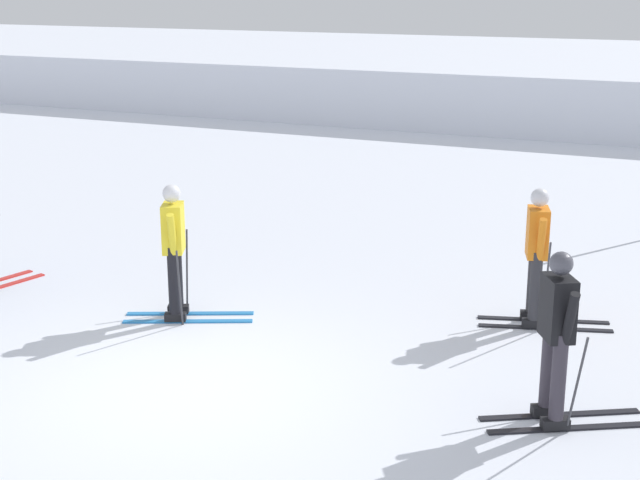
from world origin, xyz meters
TOP-DOWN VIEW (x-y plane):
  - ground_plane at (0.00, 0.00)m, footprint 120.00×120.00m
  - far_snow_ridge at (0.00, 21.30)m, footprint 80.00×9.07m
  - skier_orange at (2.84, 3.34)m, footprint 1.64×0.97m
  - skier_yellow at (-1.25, 1.73)m, footprint 1.61×1.02m
  - skier_black at (3.55, 0.77)m, footprint 1.57×1.13m

SIDE VIEW (x-z plane):
  - ground_plane at x=0.00m, z-range 0.00..0.00m
  - far_snow_ridge at x=0.00m, z-range 0.00..1.62m
  - skier_yellow at x=-1.25m, z-range 0.06..1.77m
  - skier_black at x=3.55m, z-range 0.06..1.77m
  - skier_orange at x=2.84m, z-range 0.06..1.77m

